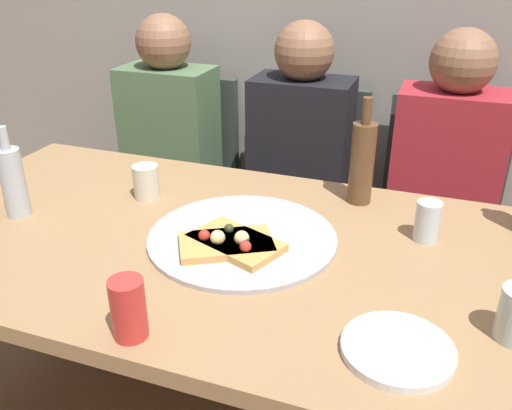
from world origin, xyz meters
The scene contains 16 objects.
dining_table centered at (0.00, 0.00, 0.67)m, with size 1.66×0.90×0.74m.
pizza_tray centered at (0.08, 0.02, 0.75)m, with size 0.47×0.47×0.01m, color #ADADB2.
pizza_slice_last centered at (0.06, -0.05, 0.76)m, with size 0.26×0.22×0.05m.
pizza_slice_extra centered at (0.09, -0.03, 0.76)m, with size 0.25×0.20×0.05m.
wine_bottle centered at (0.31, 0.34, 0.86)m, with size 0.07×0.07×0.30m.
beer_bottle centered at (-0.54, -0.06, 0.84)m, with size 0.06×0.06×0.25m.
tumbler_near centered at (0.51, 0.18, 0.79)m, with size 0.06×0.06×0.10m, color silver.
short_glass centered at (-0.27, 0.16, 0.79)m, with size 0.07×0.07×0.10m, color beige.
soda_can centered at (0.01, -0.39, 0.80)m, with size 0.07×0.07×0.12m, color red.
plate_stack centered at (0.49, -0.27, 0.75)m, with size 0.20×0.20×0.02m, color white.
chair_left centered at (-0.53, 0.85, 0.51)m, with size 0.44×0.44×0.90m.
chair_middle centered at (0.02, 0.85, 0.51)m, with size 0.44×0.44×0.90m.
chair_right centered at (0.54, 0.85, 0.51)m, with size 0.44×0.44×0.90m.
guest_in_sweater centered at (-0.53, 0.70, 0.64)m, with size 0.36×0.56×1.17m.
guest_in_beanie centered at (0.02, 0.70, 0.64)m, with size 0.36×0.56×1.17m.
guest_by_wall centered at (0.54, 0.70, 0.64)m, with size 0.36×0.56×1.17m.
Camera 1 is at (0.51, -1.06, 1.41)m, focal length 37.84 mm.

